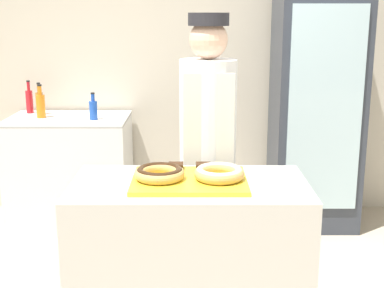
# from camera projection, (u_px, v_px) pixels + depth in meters

# --- Properties ---
(wall_back) EXTENTS (8.00, 0.06, 2.70)m
(wall_back) POSITION_uv_depth(u_px,v_px,m) (193.00, 61.00, 4.69)
(wall_back) COLOR beige
(wall_back) RESTS_ON ground_plane
(display_counter) EXTENTS (1.21, 0.64, 0.91)m
(display_counter) POSITION_uv_depth(u_px,v_px,m) (192.00, 265.00, 2.83)
(display_counter) COLOR beige
(display_counter) RESTS_ON ground_plane
(serving_tray) EXTENTS (0.58, 0.45, 0.02)m
(serving_tray) POSITION_uv_depth(u_px,v_px,m) (192.00, 181.00, 2.72)
(serving_tray) COLOR yellow
(serving_tray) RESTS_ON display_counter
(donut_chocolate_glaze) EXTENTS (0.26, 0.26, 0.06)m
(donut_chocolate_glaze) POSITION_uv_depth(u_px,v_px,m) (162.00, 173.00, 2.70)
(donut_chocolate_glaze) COLOR tan
(donut_chocolate_glaze) RESTS_ON serving_tray
(donut_light_glaze) EXTENTS (0.26, 0.26, 0.06)m
(donut_light_glaze) POSITION_uv_depth(u_px,v_px,m) (222.00, 173.00, 2.70)
(donut_light_glaze) COLOR tan
(donut_light_glaze) RESTS_ON serving_tray
(brownie_back_left) EXTENTS (0.08, 0.08, 0.03)m
(brownie_back_left) POSITION_uv_depth(u_px,v_px,m) (178.00, 166.00, 2.88)
(brownie_back_left) COLOR #382111
(brownie_back_left) RESTS_ON serving_tray
(brownie_back_right) EXTENTS (0.08, 0.08, 0.03)m
(brownie_back_right) POSITION_uv_depth(u_px,v_px,m) (206.00, 166.00, 2.88)
(brownie_back_right) COLOR #382111
(brownie_back_right) RESTS_ON serving_tray
(baker_person) EXTENTS (0.35, 0.35, 1.76)m
(baker_person) POSITION_uv_depth(u_px,v_px,m) (210.00, 148.00, 3.29)
(baker_person) COLOR #4C4C51
(baker_person) RESTS_ON ground_plane
(beverage_fridge) EXTENTS (0.69, 0.63, 1.98)m
(beverage_fridge) POSITION_uv_depth(u_px,v_px,m) (319.00, 109.00, 4.38)
(beverage_fridge) COLOR #333842
(beverage_fridge) RESTS_ON ground_plane
(chest_freezer) EXTENTS (0.98, 0.66, 0.92)m
(chest_freezer) POSITION_uv_depth(u_px,v_px,m) (74.00, 170.00, 4.53)
(chest_freezer) COLOR white
(chest_freezer) RESTS_ON ground_plane
(bottle_amber) EXTENTS (0.06, 0.06, 0.27)m
(bottle_amber) POSITION_uv_depth(u_px,v_px,m) (42.00, 102.00, 4.51)
(bottle_amber) COLOR #99661E
(bottle_amber) RESTS_ON chest_freezer
(bottle_orange) EXTENTS (0.07, 0.07, 0.27)m
(bottle_orange) POSITION_uv_depth(u_px,v_px,m) (43.00, 105.00, 4.38)
(bottle_orange) COLOR orange
(bottle_orange) RESTS_ON chest_freezer
(bottle_blue) EXTENTS (0.06, 0.06, 0.22)m
(bottle_blue) POSITION_uv_depth(u_px,v_px,m) (96.00, 109.00, 4.30)
(bottle_blue) COLOR #1E4CB2
(bottle_blue) RESTS_ON chest_freezer
(bottle_red) EXTENTS (0.06, 0.06, 0.28)m
(bottle_red) POSITION_uv_depth(u_px,v_px,m) (32.00, 100.00, 4.58)
(bottle_red) COLOR red
(bottle_red) RESTS_ON chest_freezer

